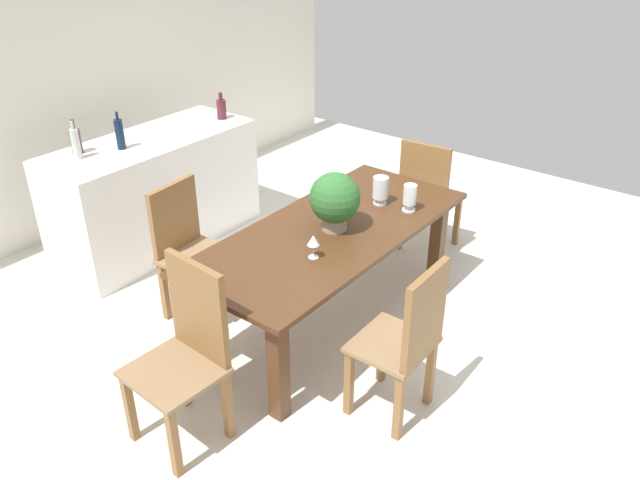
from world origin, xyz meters
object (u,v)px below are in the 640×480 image
(wine_bottle_dark, at_px, (76,141))
(crystal_vase_center_near, at_px, (381,189))
(flower_centerpiece, at_px, (335,200))
(wine_bottle_tall, at_px, (120,134))
(chair_near_left, at_px, (408,337))
(chair_foot_end, at_px, (427,192))
(crystal_vase_left, at_px, (410,196))
(kitchen_counter, at_px, (156,192))
(wine_bottle_amber, at_px, (76,144))
(wine_bottle_green, at_px, (221,109))
(dining_table, at_px, (331,244))
(chair_head_end, at_px, (188,346))
(chair_far_left, at_px, (188,244))
(wine_glass, at_px, (313,241))

(wine_bottle_dark, bearing_deg, crystal_vase_center_near, -64.33)
(flower_centerpiece, relative_size, wine_bottle_tall, 1.33)
(chair_near_left, distance_m, chair_foot_end, 1.95)
(chair_foot_end, relative_size, crystal_vase_left, 5.09)
(crystal_vase_center_near, bearing_deg, kitchen_counter, 103.92)
(kitchen_counter, xyz_separation_m, wine_bottle_amber, (-0.59, 0.08, 0.58))
(chair_foot_end, relative_size, wine_bottle_green, 4.24)
(dining_table, bearing_deg, crystal_vase_center_near, -4.74)
(wine_bottle_amber, distance_m, wine_bottle_dark, 0.12)
(chair_head_end, relative_size, chair_far_left, 1.09)
(crystal_vase_left, distance_m, wine_glass, 0.91)
(chair_near_left, bearing_deg, flower_centerpiece, -120.06)
(wine_bottle_amber, bearing_deg, kitchen_counter, -7.32)
(chair_head_end, bearing_deg, wine_bottle_green, 134.16)
(dining_table, distance_m, chair_foot_end, 1.28)
(dining_table, distance_m, wine_glass, 0.45)
(chair_foot_end, relative_size, crystal_vase_center_near, 4.88)
(crystal_vase_center_near, bearing_deg, dining_table, 175.26)
(kitchen_counter, xyz_separation_m, wine_bottle_green, (0.72, -0.10, 0.55))
(chair_head_end, xyz_separation_m, crystal_vase_center_near, (1.78, -0.04, 0.28))
(chair_head_end, height_order, chair_foot_end, chair_head_end)
(crystal_vase_left, bearing_deg, wine_bottle_amber, 116.36)
(flower_centerpiece, bearing_deg, wine_glass, -162.26)
(dining_table, distance_m, kitchen_counter, 1.86)
(crystal_vase_left, height_order, crystal_vase_center_near, crystal_vase_center_near)
(dining_table, distance_m, wine_bottle_amber, 2.05)
(crystal_vase_center_near, relative_size, wine_bottle_dark, 0.76)
(flower_centerpiece, height_order, wine_bottle_dark, wine_bottle_dark)
(chair_head_end, distance_m, wine_bottle_tall, 2.17)
(chair_far_left, relative_size, wine_glass, 6.34)
(crystal_vase_left, bearing_deg, chair_head_end, 171.95)
(crystal_vase_center_near, xyz_separation_m, wine_bottle_dark, (-1.00, 2.07, 0.17))
(kitchen_counter, bearing_deg, crystal_vase_left, -76.74)
(chair_near_left, height_order, wine_glass, chair_near_left)
(chair_head_end, bearing_deg, chair_near_left, 45.71)
(chair_head_end, distance_m, kitchen_counter, 2.28)
(chair_far_left, height_order, wine_bottle_amber, wine_bottle_amber)
(crystal_vase_center_near, bearing_deg, wine_bottle_dark, 115.67)
(flower_centerpiece, xyz_separation_m, kitchen_counter, (0.03, 1.87, -0.49))
(chair_far_left, xyz_separation_m, wine_bottle_amber, (-0.07, 1.06, 0.51))
(flower_centerpiece, bearing_deg, chair_near_left, -119.19)
(dining_table, relative_size, chair_head_end, 2.00)
(kitchen_counter, bearing_deg, flower_centerpiece, -90.96)
(crystal_vase_left, distance_m, wine_bottle_green, 2.04)
(crystal_vase_center_near, relative_size, kitchen_counter, 0.11)
(chair_far_left, height_order, wine_glass, chair_far_left)
(chair_far_left, bearing_deg, wine_bottle_green, 30.29)
(chair_head_end, relative_size, wine_bottle_amber, 3.65)
(wine_bottle_amber, bearing_deg, crystal_vase_center_near, -61.80)
(crystal_vase_left, bearing_deg, wine_glass, 172.09)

